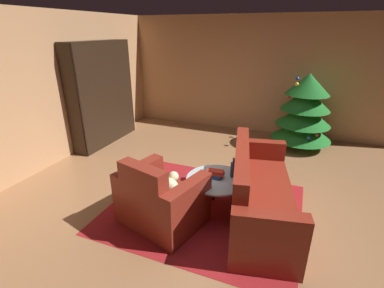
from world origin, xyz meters
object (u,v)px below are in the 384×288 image
Objects in this scene: bookshelf_unit at (106,94)px; decorated_tree at (304,111)px; coffee_table at (217,181)px; armchair_red at (161,201)px; couch_red at (258,195)px; bottle_on_table at (233,169)px; book_stack_on_table at (215,174)px.

decorated_tree is at bearing 16.07° from bookshelf_unit.
armchair_red is at bearing -136.61° from coffee_table.
coffee_table is at bearing -174.98° from couch_red.
armchair_red reaches higher than coffee_table.
book_stack_on_table is at bearing -154.78° from bottle_on_table.
book_stack_on_table is 0.15× the size of decorated_tree.
armchair_red is 1.39× the size of coffee_table.
book_stack_on_table is at bearing -177.88° from couch_red.
armchair_red reaches higher than bottle_on_table.
armchair_red is 4.86× the size of book_stack_on_table.
coffee_table is (2.87, -1.59, -0.57)m from bookshelf_unit.
bookshelf_unit reaches higher than bottle_on_table.
bookshelf_unit is 3.98m from decorated_tree.
armchair_red is at bearing -133.25° from book_stack_on_table.
book_stack_on_table is 2.85m from decorated_tree.
bookshelf_unit is 1.38× the size of decorated_tree.
coffee_table is 0.53× the size of decorated_tree.
bottle_on_table is at bearing 41.62° from armchair_red.
bookshelf_unit is 3.21m from armchair_red.
decorated_tree reaches higher than book_stack_on_table.
couch_red is 0.44m from bottle_on_table.
decorated_tree is (0.77, 2.57, 0.18)m from bottle_on_table.
couch_red reaches higher than bottle_on_table.
bookshelf_unit is 1.86× the size of armchair_red.
bookshelf_unit reaches higher than book_stack_on_table.
decorated_tree reaches higher than couch_red.
bookshelf_unit reaches higher than coffee_table.
couch_red is 2.63× the size of coffee_table.
couch_red is 9.17× the size of book_stack_on_table.
bookshelf_unit reaches higher than armchair_red.
bookshelf_unit is 3.80m from couch_red.
bottle_on_table is at bearing -25.75° from bookshelf_unit.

